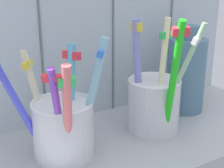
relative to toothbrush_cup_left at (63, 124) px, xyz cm
name	(u,v)px	position (x,y,z in cm)	size (l,w,h in cm)	color
counter_slab	(114,148)	(7.70, -0.51, -5.67)	(64.00, 22.00, 2.00)	#9EA3A8
toothbrush_cup_left	(63,124)	(0.00, 0.00, 0.00)	(14.12, 11.35, 16.48)	silver
toothbrush_cup_right	(154,101)	(15.21, -0.09, 0.18)	(8.20, 12.15, 18.40)	silver
ceramic_vase	(186,73)	(24.95, 3.47, 2.23)	(6.69, 6.69, 15.30)	slate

